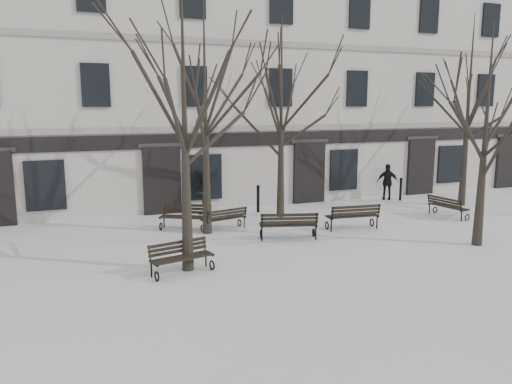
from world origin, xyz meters
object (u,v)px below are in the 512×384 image
bench_1 (288,224)px  bench_5 (447,206)px  tree_1 (184,82)px  bench_2 (353,216)px  bench_3 (186,216)px  tree_2 (487,108)px  bench_0 (181,256)px  bench_4 (224,218)px

bench_1 → bench_5: size_ratio=1.16×
tree_1 → bench_1: 6.48m
bench_2 → bench_3: bearing=-15.4°
tree_2 → bench_0: 10.71m
tree_2 → bench_0: size_ratio=3.90×
tree_2 → bench_0: (-9.89, 0.73, -4.04)m
bench_4 → bench_0: bearing=45.4°
bench_0 → bench_4: bearing=45.1°
bench_5 → bench_4: bearing=74.8°
tree_2 → bench_2: size_ratio=3.56×
tree_1 → tree_2: (9.65, -0.93, -0.72)m
tree_2 → bench_3: tree_2 is taller
tree_2 → bench_3: bearing=147.2°
bench_3 → tree_1: bearing=-73.4°
bench_1 → bench_5: bench_1 is taller
bench_3 → bench_4: bench_3 is taller
bench_2 → bench_5: bench_2 is taller
tree_1 → bench_3: (1.01, 4.64, -4.73)m
bench_2 → tree_1: bearing=24.8°
bench_1 → bench_4: 2.66m
tree_1 → bench_2: bearing=18.9°
bench_3 → bench_5: (10.65, -1.88, -0.04)m
bench_2 → bench_4: bearing=-13.9°
tree_1 → bench_4: size_ratio=4.69×
bench_2 → bench_4: (-4.54, 1.63, -0.07)m
tree_1 → bench_5: 12.89m
bench_4 → tree_2: bearing=133.1°
bench_3 → bench_2: bearing=7.6°
bench_4 → bench_2: bearing=147.2°
tree_1 → bench_0: 4.77m
tree_1 → bench_4: 6.64m
tree_1 → bench_1: (4.01, 1.93, -4.70)m
bench_5 → bench_3: bearing=72.3°
bench_1 → bench_3: size_ratio=1.07×
tree_2 → bench_1: (-5.64, 2.86, -3.98)m
bench_0 → bench_1: 4.76m
bench_1 → bench_2: bench_1 is taller
bench_4 → bench_1: bearing=116.3°
bench_1 → bench_4: bearing=-34.4°
bench_3 → bench_4: (1.32, -0.65, -0.05)m
tree_2 → bench_5: tree_2 is taller
bench_2 → bench_0: bearing=25.6°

